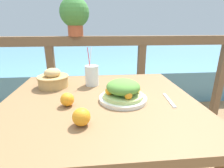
# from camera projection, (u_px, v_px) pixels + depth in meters

# --- Properties ---
(patio_table) EXTENTS (1.03, 0.94, 0.71)m
(patio_table) POSITION_uv_depth(u_px,v_px,m) (100.00, 114.00, 0.98)
(patio_table) COLOR olive
(patio_table) RESTS_ON ground_plane
(railing_fence) EXTENTS (2.80, 0.08, 0.99)m
(railing_fence) POSITION_uv_depth(u_px,v_px,m) (97.00, 64.00, 1.76)
(railing_fence) COLOR brown
(railing_fence) RESTS_ON ground_plane
(sea_backdrop) EXTENTS (12.00, 4.00, 0.45)m
(sea_backdrop) POSITION_uv_depth(u_px,v_px,m) (96.00, 62.00, 4.27)
(sea_backdrop) COLOR #568EA8
(sea_backdrop) RESTS_ON ground_plane
(salad_plate) EXTENTS (0.25, 0.25, 0.12)m
(salad_plate) POSITION_uv_depth(u_px,v_px,m) (123.00, 92.00, 0.92)
(salad_plate) COLOR white
(salad_plate) RESTS_ON patio_table
(drink_glass) EXTENTS (0.09, 0.09, 0.25)m
(drink_glass) POSITION_uv_depth(u_px,v_px,m) (92.00, 75.00, 1.15)
(drink_glass) COLOR silver
(drink_glass) RESTS_ON patio_table
(bread_basket) EXTENTS (0.20, 0.20, 0.12)m
(bread_basket) POSITION_uv_depth(u_px,v_px,m) (53.00, 79.00, 1.13)
(bread_basket) COLOR tan
(bread_basket) RESTS_ON patio_table
(potted_plant) EXTENTS (0.27, 0.27, 0.35)m
(potted_plant) POSITION_uv_depth(u_px,v_px,m) (75.00, 14.00, 1.59)
(potted_plant) COLOR #A34C2D
(potted_plant) RESTS_ON railing_fence
(knife) EXTENTS (0.03, 0.18, 0.00)m
(knife) POSITION_uv_depth(u_px,v_px,m) (169.00, 100.00, 0.93)
(knife) COLOR silver
(knife) RESTS_ON patio_table
(orange_near_basket) EXTENTS (0.07, 0.07, 0.07)m
(orange_near_basket) POSITION_uv_depth(u_px,v_px,m) (81.00, 117.00, 0.69)
(orange_near_basket) COLOR orange
(orange_near_basket) RESTS_ON patio_table
(orange_near_glass) EXTENTS (0.07, 0.07, 0.07)m
(orange_near_glass) POSITION_uv_depth(u_px,v_px,m) (67.00, 99.00, 0.86)
(orange_near_glass) COLOR orange
(orange_near_glass) RESTS_ON patio_table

